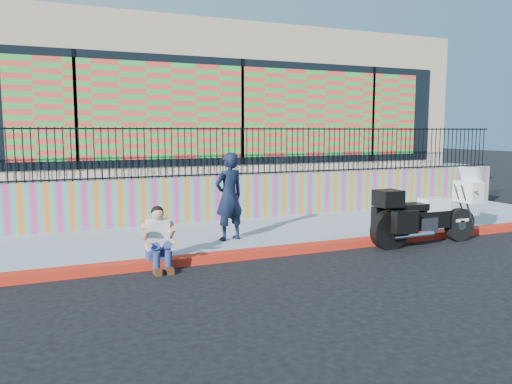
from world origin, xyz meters
TOP-DOWN VIEW (x-y plane):
  - ground at (0.00, 0.00)m, footprint 90.00×90.00m
  - red_curb at (0.00, 0.00)m, footprint 16.00×0.30m
  - sidewalk at (0.00, 1.65)m, footprint 16.00×3.00m
  - mural_wall at (0.00, 3.25)m, footprint 16.00×0.20m
  - metal_fence at (0.00, 3.25)m, footprint 15.80×0.04m
  - elevated_platform at (0.00, 8.35)m, footprint 16.00×10.00m
  - storefront_building at (0.00, 8.13)m, footprint 14.00×8.06m
  - police_motorcycle at (2.26, -0.42)m, footprint 2.56×0.85m
  - police_officer at (-1.52, 0.99)m, footprint 0.74×0.58m
  - seated_man at (-3.19, -0.17)m, footprint 0.54×0.71m

SIDE VIEW (x-z plane):
  - ground at x=0.00m, z-range 0.00..0.00m
  - red_curb at x=0.00m, z-range 0.00..0.15m
  - sidewalk at x=0.00m, z-range 0.00..0.15m
  - seated_man at x=-3.19m, z-range -0.08..0.98m
  - elevated_platform at x=0.00m, z-range 0.00..1.25m
  - police_motorcycle at x=2.26m, z-range -0.13..1.46m
  - mural_wall at x=0.00m, z-range 0.15..1.25m
  - police_officer at x=-1.52m, z-range 0.15..1.93m
  - metal_fence at x=0.00m, z-range 1.25..2.45m
  - storefront_building at x=0.00m, z-range 1.25..5.25m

